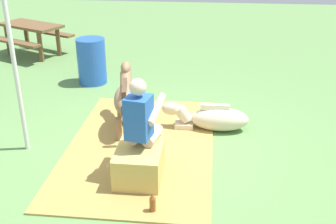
{
  "coord_description": "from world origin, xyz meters",
  "views": [
    {
      "loc": [
        -5.11,
        -0.74,
        2.9
      ],
      "look_at": [
        0.01,
        -0.19,
        0.55
      ],
      "focal_mm": 44.29,
      "sensor_mm": 36.0,
      "label": 1
    }
  ],
  "objects_px": {
    "pony_standing": "(125,97)",
    "tent_pole_left": "(15,68)",
    "water_barrel": "(92,61)",
    "soda_bottle": "(153,203)",
    "pony_lying": "(213,118)",
    "person_seated": "(142,122)",
    "picnic_bench": "(32,31)",
    "hay_bale": "(139,164)"
  },
  "relations": [
    {
      "from": "water_barrel",
      "to": "soda_bottle",
      "type": "bearing_deg",
      "value": -155.97
    },
    {
      "from": "person_seated",
      "to": "water_barrel",
      "type": "height_order",
      "value": "person_seated"
    },
    {
      "from": "hay_bale",
      "to": "pony_lying",
      "type": "relative_size",
      "value": 0.54
    },
    {
      "from": "pony_standing",
      "to": "water_barrel",
      "type": "height_order",
      "value": "pony_standing"
    },
    {
      "from": "person_seated",
      "to": "tent_pole_left",
      "type": "distance_m",
      "value": 1.85
    },
    {
      "from": "person_seated",
      "to": "picnic_bench",
      "type": "relative_size",
      "value": 0.68
    },
    {
      "from": "person_seated",
      "to": "soda_bottle",
      "type": "distance_m",
      "value": 1.02
    },
    {
      "from": "hay_bale",
      "to": "pony_standing",
      "type": "relative_size",
      "value": 0.54
    },
    {
      "from": "hay_bale",
      "to": "picnic_bench",
      "type": "relative_size",
      "value": 0.38
    },
    {
      "from": "soda_bottle",
      "to": "water_barrel",
      "type": "distance_m",
      "value": 4.32
    },
    {
      "from": "water_barrel",
      "to": "tent_pole_left",
      "type": "relative_size",
      "value": 0.37
    },
    {
      "from": "pony_lying",
      "to": "water_barrel",
      "type": "bearing_deg",
      "value": 52.58
    },
    {
      "from": "person_seated",
      "to": "soda_bottle",
      "type": "xyz_separation_m",
      "value": [
        -0.8,
        -0.23,
        -0.59
      ]
    },
    {
      "from": "hay_bale",
      "to": "soda_bottle",
      "type": "xyz_separation_m",
      "value": [
        -0.64,
        -0.25,
        -0.09
      ]
    },
    {
      "from": "pony_lying",
      "to": "picnic_bench",
      "type": "bearing_deg",
      "value": 50.52
    },
    {
      "from": "pony_lying",
      "to": "tent_pole_left",
      "type": "relative_size",
      "value": 0.56
    },
    {
      "from": "water_barrel",
      "to": "picnic_bench",
      "type": "xyz_separation_m",
      "value": [
        1.73,
        1.93,
        0.13
      ]
    },
    {
      "from": "person_seated",
      "to": "water_barrel",
      "type": "relative_size",
      "value": 1.46
    },
    {
      "from": "pony_standing",
      "to": "water_barrel",
      "type": "relative_size",
      "value": 1.5
    },
    {
      "from": "pony_standing",
      "to": "tent_pole_left",
      "type": "relative_size",
      "value": 0.56
    },
    {
      "from": "tent_pole_left",
      "to": "soda_bottle",
      "type": "bearing_deg",
      "value": -122.06
    },
    {
      "from": "pony_standing",
      "to": "pony_lying",
      "type": "distance_m",
      "value": 1.37
    },
    {
      "from": "person_seated",
      "to": "pony_standing",
      "type": "distance_m",
      "value": 1.25
    },
    {
      "from": "water_barrel",
      "to": "picnic_bench",
      "type": "bearing_deg",
      "value": 48.13
    },
    {
      "from": "pony_lying",
      "to": "soda_bottle",
      "type": "relative_size",
      "value": 5.42
    },
    {
      "from": "hay_bale",
      "to": "water_barrel",
      "type": "height_order",
      "value": "water_barrel"
    },
    {
      "from": "picnic_bench",
      "to": "hay_bale",
      "type": "bearing_deg",
      "value": -145.66
    },
    {
      "from": "person_seated",
      "to": "pony_standing",
      "type": "bearing_deg",
      "value": 21.43
    },
    {
      "from": "pony_lying",
      "to": "picnic_bench",
      "type": "xyz_separation_m",
      "value": [
        3.56,
        4.32,
        0.39
      ]
    },
    {
      "from": "hay_bale",
      "to": "person_seated",
      "type": "xyz_separation_m",
      "value": [
        0.16,
        -0.02,
        0.5
      ]
    },
    {
      "from": "hay_bale",
      "to": "pony_standing",
      "type": "height_order",
      "value": "pony_standing"
    },
    {
      "from": "pony_lying",
      "to": "tent_pole_left",
      "type": "bearing_deg",
      "value": 108.61
    },
    {
      "from": "pony_standing",
      "to": "tent_pole_left",
      "type": "height_order",
      "value": "tent_pole_left"
    },
    {
      "from": "pony_standing",
      "to": "picnic_bench",
      "type": "bearing_deg",
      "value": 38.96
    },
    {
      "from": "person_seated",
      "to": "tent_pole_left",
      "type": "height_order",
      "value": "tent_pole_left"
    },
    {
      "from": "soda_bottle",
      "to": "pony_standing",
      "type": "bearing_deg",
      "value": 19.23
    },
    {
      "from": "hay_bale",
      "to": "pony_lying",
      "type": "bearing_deg",
      "value": -31.35
    },
    {
      "from": "pony_lying",
      "to": "picnic_bench",
      "type": "distance_m",
      "value": 5.61
    },
    {
      "from": "hay_bale",
      "to": "picnic_bench",
      "type": "distance_m",
      "value": 6.09
    },
    {
      "from": "pony_standing",
      "to": "soda_bottle",
      "type": "height_order",
      "value": "pony_standing"
    },
    {
      "from": "tent_pole_left",
      "to": "person_seated",
      "type": "bearing_deg",
      "value": -103.87
    },
    {
      "from": "pony_lying",
      "to": "tent_pole_left",
      "type": "xyz_separation_m",
      "value": [
        -0.88,
        2.6,
        1.0
      ]
    }
  ]
}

